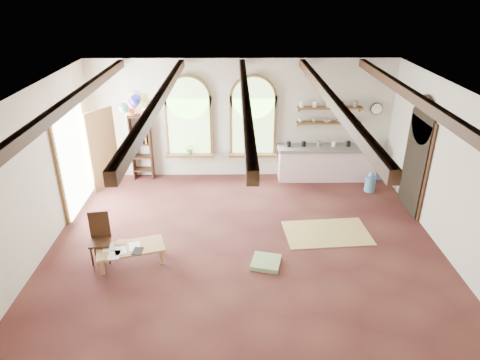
{
  "coord_description": "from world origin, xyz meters",
  "views": [
    {
      "loc": [
        -0.19,
        -7.47,
        5.01
      ],
      "look_at": [
        -0.09,
        0.6,
        1.19
      ],
      "focal_mm": 32.0,
      "sensor_mm": 36.0,
      "label": 1
    }
  ],
  "objects_px": {
    "side_chair": "(101,247)",
    "balloon_cluster": "(139,105)",
    "kitchen_counter": "(326,163)",
    "coffee_table": "(131,249)"
  },
  "relations": [
    {
      "from": "side_chair",
      "to": "balloon_cluster",
      "type": "height_order",
      "value": "balloon_cluster"
    },
    {
      "from": "side_chair",
      "to": "balloon_cluster",
      "type": "distance_m",
      "value": 3.47
    },
    {
      "from": "kitchen_counter",
      "to": "side_chair",
      "type": "distance_m",
      "value": 6.29
    },
    {
      "from": "side_chair",
      "to": "balloon_cluster",
      "type": "bearing_deg",
      "value": 81.93
    },
    {
      "from": "kitchen_counter",
      "to": "balloon_cluster",
      "type": "bearing_deg",
      "value": -169.18
    },
    {
      "from": "kitchen_counter",
      "to": "side_chair",
      "type": "xyz_separation_m",
      "value": [
        -5.1,
        -3.68,
        -0.19
      ]
    },
    {
      "from": "kitchen_counter",
      "to": "coffee_table",
      "type": "xyz_separation_m",
      "value": [
        -4.5,
        -3.81,
        -0.16
      ]
    },
    {
      "from": "coffee_table",
      "to": "side_chair",
      "type": "bearing_deg",
      "value": 167.94
    },
    {
      "from": "kitchen_counter",
      "to": "balloon_cluster",
      "type": "xyz_separation_m",
      "value": [
        -4.71,
        -0.9,
        1.85
      ]
    },
    {
      "from": "kitchen_counter",
      "to": "balloon_cluster",
      "type": "distance_m",
      "value": 5.14
    }
  ]
}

